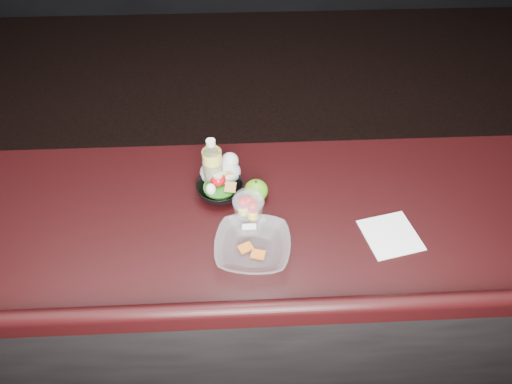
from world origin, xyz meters
TOP-DOWN VIEW (x-y plane):
  - room_shell at (0.00, 0.00)m, footprint 8.00×8.00m
  - counter at (0.00, 0.30)m, footprint 4.06×0.71m
  - lemonade_bottle at (-0.05, 0.43)m, footprint 0.07×0.07m
  - fruit_cup at (0.06, 0.26)m, footprint 0.10×0.10m
  - green_apple at (0.09, 0.37)m, footprint 0.08×0.08m
  - plastic_bag at (-0.02, 0.46)m, footprint 0.14×0.11m
  - snack_bowl at (-0.03, 0.39)m, footprint 0.18×0.18m
  - takeout_bowl at (0.07, 0.14)m, footprint 0.25×0.25m
  - paper_napkin at (0.50, 0.19)m, footprint 0.19×0.19m

SIDE VIEW (x-z plane):
  - counter at x=0.00m, z-range 0.00..1.02m
  - paper_napkin at x=0.50m, z-range 1.02..1.02m
  - takeout_bowl at x=0.07m, z-range 1.02..1.07m
  - snack_bowl at x=-0.03m, z-range 1.01..1.09m
  - green_apple at x=0.09m, z-range 1.02..1.10m
  - plastic_bag at x=-0.02m, z-range 1.01..1.12m
  - fruit_cup at x=0.06m, z-range 1.02..1.16m
  - lemonade_bottle at x=-0.05m, z-range 1.00..1.21m
  - room_shell at x=0.00m, z-range -2.17..5.83m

